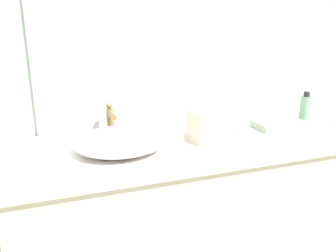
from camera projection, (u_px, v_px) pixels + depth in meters
bathroom_wall_rear at (181, 40)px, 1.75m from camera, size 6.00×0.06×2.60m
vanity_counter at (207, 222)px, 1.73m from camera, size 1.79×0.55×0.89m
wall_mirror_panel at (189, 11)px, 1.68m from camera, size 1.48×0.01×1.09m
sink_basin at (120, 141)px, 1.43m from camera, size 0.38×0.34×0.08m
faucet at (111, 118)px, 1.58m from camera, size 0.03×0.12×0.15m
lotion_bottle at (305, 109)px, 1.78m from camera, size 0.05×0.05×0.16m
tissue_box at (203, 124)px, 1.53m from camera, size 0.14×0.14×0.18m
candle_jar at (240, 129)px, 1.63m from camera, size 0.05×0.05×0.04m
folded_hand_towel at (278, 124)px, 1.73m from camera, size 0.24×0.14×0.03m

